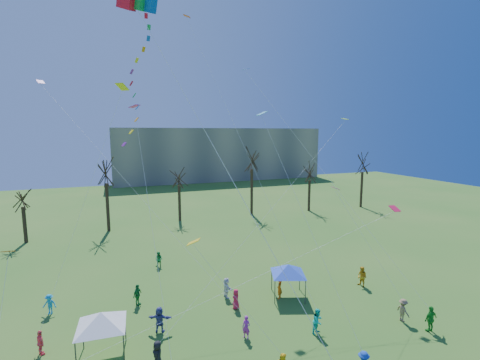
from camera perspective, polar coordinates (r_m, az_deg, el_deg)
name	(u,v)px	position (r m, az deg, el deg)	size (l,w,h in m)	color
distant_building	(219,154)	(99.98, -3.65, 4.49)	(60.00, 14.00, 15.00)	gray
bare_tree_row	(195,174)	(51.77, -7.71, 1.00)	(71.07, 8.70, 12.15)	black
big_box_kite	(143,82)	(20.42, -16.27, 15.82)	(5.10, 6.49, 23.20)	red
canopy_tent_white	(101,319)	(23.61, -22.62, -21.07)	(3.97, 3.97, 2.98)	#3F3F44
canopy_tent_blue	(288,269)	(29.29, 8.22, -14.84)	(3.57, 3.57, 2.85)	#3F3F44
festival_crowd	(227,321)	(25.07, -2.20, -22.96)	(26.57, 21.40, 1.86)	red
small_kites_aloft	(215,140)	(25.17, -4.36, 6.81)	(27.23, 18.99, 34.31)	#FF5E0D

